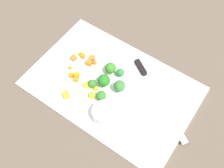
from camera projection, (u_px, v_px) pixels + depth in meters
The scene contains 25 objects.
ground_plane at pixel (112, 87), 0.89m from camera, with size 4.00×4.00×0.00m, color brown.
cutting_board at pixel (112, 86), 0.88m from camera, with size 0.54×0.35×0.01m, color white.
prep_bowl at pixel (104, 113), 0.81m from camera, with size 0.07×0.07×0.04m, color white.
chef_knife at pixel (152, 86), 0.87m from camera, with size 0.28×0.18×0.02m.
carrot_dice_0 at pixel (76, 79), 0.88m from camera, with size 0.02×0.01×0.01m, color orange.
carrot_dice_1 at pixel (95, 63), 0.92m from camera, with size 0.01×0.01×0.01m, color orange.
carrot_dice_2 at pixel (80, 54), 0.94m from camera, with size 0.01×0.01×0.01m, color orange.
carrot_dice_3 at pixel (72, 75), 0.89m from camera, with size 0.01×0.01×0.01m, color orange.
carrot_dice_4 at pixel (73, 58), 0.93m from camera, with size 0.02×0.02×0.01m, color orange.
carrot_dice_5 at pixel (92, 58), 0.93m from camera, with size 0.02×0.02×0.01m, color orange.
carrot_dice_6 at pixel (89, 63), 0.91m from camera, with size 0.02×0.02×0.02m, color orange.
carrot_dice_7 at pixel (70, 68), 0.91m from camera, with size 0.01×0.01×0.01m, color orange.
carrot_dice_8 at pixel (77, 75), 0.89m from camera, with size 0.02×0.02×0.02m, color orange.
carrot_dice_9 at pixel (83, 56), 0.93m from camera, with size 0.01×0.01×0.01m, color orange.
pepper_dice_0 at pixel (96, 89), 0.87m from camera, with size 0.01×0.01×0.01m, color yellow.
pepper_dice_1 at pixel (92, 95), 0.85m from camera, with size 0.02×0.02×0.02m, color yellow.
pepper_dice_2 at pixel (66, 95), 0.85m from camera, with size 0.02×0.02×0.02m, color yellow.
pepper_dice_3 at pixel (91, 85), 0.87m from camera, with size 0.02×0.02×0.02m, color yellow.
pepper_dice_4 at pixel (86, 85), 0.87m from camera, with size 0.02×0.02×0.01m, color yellow.
broccoli_floret_0 at pixel (119, 72), 0.88m from camera, with size 0.03×0.03×0.03m.
broccoli_floret_1 at pixel (100, 95), 0.84m from camera, with size 0.03×0.03×0.04m.
broccoli_floret_2 at pixel (110, 68), 0.88m from camera, with size 0.04×0.04×0.04m.
broccoli_floret_3 at pixel (119, 87), 0.85m from camera, with size 0.04×0.04×0.04m.
broccoli_floret_4 at pixel (92, 84), 0.86m from camera, with size 0.03×0.03×0.03m.
broccoli_floret_5 at pixel (104, 80), 0.86m from camera, with size 0.04×0.04×0.05m.
Camera 1 is at (-0.25, 0.37, 0.77)m, focal length 42.76 mm.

